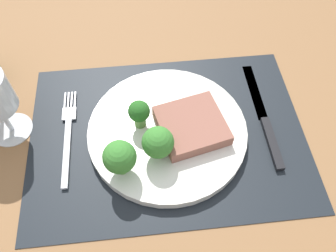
{
  "coord_description": "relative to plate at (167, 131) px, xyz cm",
  "views": [
    {
      "loc": [
        -3.25,
        -31.61,
        50.24
      ],
      "look_at": [
        0.16,
        0.5,
        1.9
      ],
      "focal_mm": 37.05,
      "sensor_mm": 36.0,
      "label": 1
    }
  ],
  "objects": [
    {
      "name": "steak",
      "position": [
        3.93,
        -0.56,
        1.92
      ],
      "size": [
        12.43,
        12.16,
        2.23
      ],
      "primitive_type": "cube",
      "rotation": [
        0.0,
        0.0,
        0.23
      ],
      "color": "#8C5647",
      "rests_on": "plate"
    },
    {
      "name": "broccoli_back_left",
      "position": [
        -4.42,
        1.39,
        4.08
      ],
      "size": [
        3.6,
        3.6,
        5.46
      ],
      "color": "#5B8942",
      "rests_on": "plate"
    },
    {
      "name": "knife",
      "position": [
        17.17,
        0.53,
        -0.5
      ],
      "size": [
        1.8,
        23.0,
        0.8
      ],
      "rotation": [
        0.0,
        0.0,
        -0.06
      ],
      "color": "black",
      "rests_on": "placemat"
    },
    {
      "name": "broccoli_center",
      "position": [
        -1.93,
        -4.74,
        4.44
      ],
      "size": [
        4.96,
        4.96,
        6.19
      ],
      "color": "#6B994C",
      "rests_on": "plate"
    },
    {
      "name": "broccoli_front_edge",
      "position": [
        -7.7,
        -6.85,
        4.73
      ],
      "size": [
        5.04,
        5.04,
        6.59
      ],
      "color": "#6B994C",
      "rests_on": "plate"
    },
    {
      "name": "fork",
      "position": [
        -16.85,
        1.42,
        -0.55
      ],
      "size": [
        2.4,
        19.2,
        0.5
      ],
      "rotation": [
        0.0,
        0.0,
        -0.01
      ],
      "color": "silver",
      "rests_on": "placemat"
    },
    {
      "name": "placemat",
      "position": [
        0.0,
        0.0,
        -0.95
      ],
      "size": [
        46.71,
        33.58,
        0.3
      ],
      "primitive_type": "cube",
      "color": "black",
      "rests_on": "ground_plane"
    },
    {
      "name": "ground_plane",
      "position": [
        0.0,
        0.0,
        -2.6
      ],
      "size": [
        140.0,
        110.0,
        3.0
      ],
      "primitive_type": "cube",
      "color": "brown"
    },
    {
      "name": "plate",
      "position": [
        0.0,
        0.0,
        0.0
      ],
      "size": [
        26.71,
        26.71,
        1.6
      ],
      "primitive_type": "cylinder",
      "color": "silver",
      "rests_on": "placemat"
    }
  ]
}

